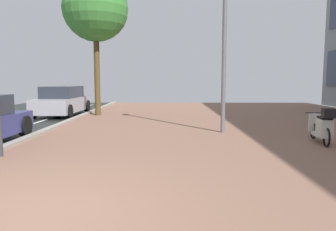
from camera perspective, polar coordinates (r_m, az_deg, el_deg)
name	(u,v)px	position (r m, az deg, el deg)	size (l,w,h in m)	color
ground	(145,217)	(4.21, -4.09, -17.79)	(21.00, 40.00, 0.13)	black
scooter_mid	(322,127)	(9.41, 26.01, -1.85)	(0.61, 1.71, 1.01)	black
parked_car_far	(62,101)	(16.40, -18.45, 2.47)	(1.81, 4.14, 1.39)	#A7A4AE
lamp_post	(225,21)	(10.53, 10.16, 16.35)	(0.20, 0.52, 6.42)	slate
street_tree	(95,9)	(15.99, -12.92, 18.17)	(3.07, 3.07, 6.56)	brown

